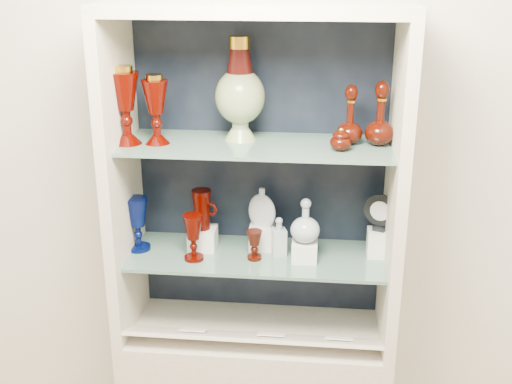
# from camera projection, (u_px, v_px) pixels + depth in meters

# --- Properties ---
(wall_back) EXTENTS (3.50, 0.02, 2.80)m
(wall_back) POSITION_uv_depth(u_px,v_px,m) (262.00, 147.00, 2.41)
(wall_back) COLOR beige
(wall_back) RESTS_ON ground
(cabinet_back_panel) EXTENTS (0.98, 0.02, 1.15)m
(cabinet_back_panel) POSITION_uv_depth(u_px,v_px,m) (261.00, 169.00, 2.41)
(cabinet_back_panel) COLOR black
(cabinet_back_panel) RESTS_ON cabinet_base
(cabinet_side_left) EXTENTS (0.04, 0.40, 1.15)m
(cabinet_side_left) POSITION_uv_depth(u_px,v_px,m) (122.00, 181.00, 2.28)
(cabinet_side_left) COLOR beige
(cabinet_side_left) RESTS_ON cabinet_base
(cabinet_side_right) EXTENTS (0.04, 0.40, 1.15)m
(cabinet_side_right) POSITION_uv_depth(u_px,v_px,m) (396.00, 190.00, 2.19)
(cabinet_side_right) COLOR beige
(cabinet_side_right) RESTS_ON cabinet_base
(cabinet_top_cap) EXTENTS (1.00, 0.40, 0.04)m
(cabinet_top_cap) POSITION_uv_depth(u_px,v_px,m) (256.00, 8.00, 2.03)
(cabinet_top_cap) COLOR beige
(cabinet_top_cap) RESTS_ON cabinet_side_left
(shelf_lower) EXTENTS (0.92, 0.34, 0.01)m
(shelf_lower) POSITION_uv_depth(u_px,v_px,m) (257.00, 256.00, 2.35)
(shelf_lower) COLOR slate
(shelf_lower) RESTS_ON cabinet_side_left
(shelf_upper) EXTENTS (0.92, 0.34, 0.01)m
(shelf_upper) POSITION_uv_depth(u_px,v_px,m) (257.00, 145.00, 2.21)
(shelf_upper) COLOR slate
(shelf_upper) RESTS_ON cabinet_side_left
(label_ledge) EXTENTS (0.92, 0.17, 0.09)m
(label_ledge) POSITION_uv_depth(u_px,v_px,m) (253.00, 337.00, 2.32)
(label_ledge) COLOR beige
(label_ledge) RESTS_ON cabinet_base
(label_card_0) EXTENTS (0.10, 0.06, 0.03)m
(label_card_0) POSITION_uv_depth(u_px,v_px,m) (193.00, 330.00, 2.33)
(label_card_0) COLOR white
(label_card_0) RESTS_ON label_ledge
(label_card_1) EXTENTS (0.10, 0.06, 0.03)m
(label_card_1) POSITION_uv_depth(u_px,v_px,m) (271.00, 335.00, 2.31)
(label_card_1) COLOR white
(label_card_1) RESTS_ON label_ledge
(label_card_2) EXTENTS (0.10, 0.06, 0.03)m
(label_card_2) POSITION_uv_depth(u_px,v_px,m) (339.00, 338.00, 2.28)
(label_card_2) COLOR white
(label_card_2) RESTS_ON label_ledge
(pedestal_lamp_left) EXTENTS (0.12, 0.12, 0.27)m
(pedestal_lamp_left) POSITION_uv_depth(u_px,v_px,m) (125.00, 105.00, 2.16)
(pedestal_lamp_left) COLOR #400500
(pedestal_lamp_left) RESTS_ON shelf_upper
(pedestal_lamp_right) EXTENTS (0.11, 0.11, 0.24)m
(pedestal_lamp_right) POSITION_uv_depth(u_px,v_px,m) (156.00, 110.00, 2.17)
(pedestal_lamp_right) COLOR #400500
(pedestal_lamp_right) RESTS_ON shelf_upper
(enamel_urn) EXTENTS (0.21, 0.21, 0.36)m
(enamel_urn) POSITION_uv_depth(u_px,v_px,m) (240.00, 89.00, 2.19)
(enamel_urn) COLOR #124819
(enamel_urn) RESTS_ON shelf_upper
(ruby_decanter_a) EXTENTS (0.10, 0.10, 0.23)m
(ruby_decanter_a) POSITION_uv_depth(u_px,v_px,m) (350.00, 111.00, 2.16)
(ruby_decanter_a) COLOR #380C03
(ruby_decanter_a) RESTS_ON shelf_upper
(ruby_decanter_b) EXTENTS (0.12, 0.12, 0.23)m
(ruby_decanter_b) POSITION_uv_depth(u_px,v_px,m) (381.00, 111.00, 2.15)
(ruby_decanter_b) COLOR #380C03
(ruby_decanter_b) RESTS_ON shelf_upper
(lidded_bowl) EXTENTS (0.08, 0.08, 0.08)m
(lidded_bowl) POSITION_uv_depth(u_px,v_px,m) (341.00, 139.00, 2.11)
(lidded_bowl) COLOR #380C03
(lidded_bowl) RESTS_ON shelf_upper
(cobalt_goblet) EXTENTS (0.10, 0.10, 0.20)m
(cobalt_goblet) POSITION_uv_depth(u_px,v_px,m) (138.00, 224.00, 2.35)
(cobalt_goblet) COLOR #010A46
(cobalt_goblet) RESTS_ON shelf_lower
(ruby_goblet_tall) EXTENTS (0.08, 0.08, 0.17)m
(ruby_goblet_tall) POSITION_uv_depth(u_px,v_px,m) (193.00, 237.00, 2.28)
(ruby_goblet_tall) COLOR #400500
(ruby_goblet_tall) RESTS_ON shelf_lower
(ruby_goblet_small) EXTENTS (0.06, 0.06, 0.11)m
(ruby_goblet_small) POSITION_uv_depth(u_px,v_px,m) (254.00, 245.00, 2.29)
(ruby_goblet_small) COLOR #380C03
(ruby_goblet_small) RESTS_ON shelf_lower
(riser_ruby_pitcher) EXTENTS (0.10, 0.10, 0.08)m
(riser_ruby_pitcher) POSITION_uv_depth(u_px,v_px,m) (203.00, 238.00, 2.38)
(riser_ruby_pitcher) COLOR silver
(riser_ruby_pitcher) RESTS_ON shelf_lower
(ruby_pitcher) EXTENTS (0.13, 0.10, 0.15)m
(ruby_pitcher) POSITION_uv_depth(u_px,v_px,m) (202.00, 210.00, 2.34)
(ruby_pitcher) COLOR #400500
(ruby_pitcher) RESTS_ON riser_ruby_pitcher
(clear_square_bottle) EXTENTS (0.06, 0.06, 0.15)m
(clear_square_bottle) POSITION_uv_depth(u_px,v_px,m) (279.00, 236.00, 2.32)
(clear_square_bottle) COLOR #9DAAB4
(clear_square_bottle) RESTS_ON shelf_lower
(riser_flat_flask) EXTENTS (0.09, 0.09, 0.09)m
(riser_flat_flask) POSITION_uv_depth(u_px,v_px,m) (262.00, 237.00, 2.39)
(riser_flat_flask) COLOR silver
(riser_flat_flask) RESTS_ON shelf_lower
(flat_flask) EXTENTS (0.12, 0.08, 0.15)m
(flat_flask) POSITION_uv_depth(u_px,v_px,m) (262.00, 207.00, 2.34)
(flat_flask) COLOR silver
(flat_flask) RESTS_ON riser_flat_flask
(riser_clear_round_decanter) EXTENTS (0.09, 0.09, 0.07)m
(riser_clear_round_decanter) POSITION_uv_depth(u_px,v_px,m) (305.00, 251.00, 2.29)
(riser_clear_round_decanter) COLOR silver
(riser_clear_round_decanter) RESTS_ON shelf_lower
(clear_round_decanter) EXTENTS (0.14, 0.14, 0.16)m
(clear_round_decanter) POSITION_uv_depth(u_px,v_px,m) (305.00, 222.00, 2.25)
(clear_round_decanter) COLOR #9DAAB4
(clear_round_decanter) RESTS_ON riser_clear_round_decanter
(riser_cameo_medallion) EXTENTS (0.08, 0.08, 0.10)m
(riser_cameo_medallion) POSITION_uv_depth(u_px,v_px,m) (378.00, 243.00, 2.32)
(riser_cameo_medallion) COLOR silver
(riser_cameo_medallion) RESTS_ON shelf_lower
(cameo_medallion) EXTENTS (0.13, 0.08, 0.14)m
(cameo_medallion) POSITION_uv_depth(u_px,v_px,m) (380.00, 212.00, 2.28)
(cameo_medallion) COLOR black
(cameo_medallion) RESTS_ON riser_cameo_medallion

